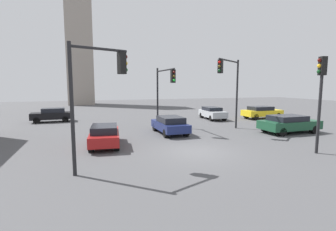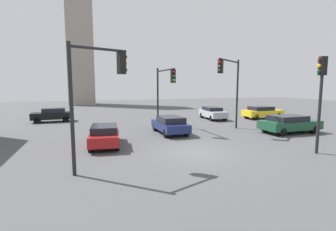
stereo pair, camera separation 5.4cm
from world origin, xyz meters
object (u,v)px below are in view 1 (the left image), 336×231
at_px(traffic_light_3, 164,85).
at_px(car_4, 289,123).
at_px(traffic_light_0, 230,79).
at_px(traffic_light_2, 321,87).
at_px(car_0, 212,113).
at_px(car_3, 105,135).
at_px(car_5, 262,112).
at_px(car_1, 52,115).
at_px(car_2, 170,124).
at_px(traffic_light_1, 98,82).

bearing_deg(traffic_light_3, car_4, 63.27).
relative_size(traffic_light_0, traffic_light_2, 1.12).
height_order(traffic_light_2, car_4, traffic_light_2).
height_order(traffic_light_2, car_0, traffic_light_2).
height_order(traffic_light_2, car_3, traffic_light_2).
height_order(car_3, car_5, car_5).
distance_m(car_1, car_5, 22.83).
height_order(car_0, car_1, car_1).
bearing_deg(traffic_light_0, car_5, 178.91).
bearing_deg(traffic_light_2, car_3, -13.18).
xyz_separation_m(traffic_light_2, car_5, (6.72, 13.15, -2.94)).
height_order(traffic_light_0, traffic_light_3, traffic_light_0).
bearing_deg(car_2, traffic_light_3, -3.11).
height_order(traffic_light_1, traffic_light_3, traffic_light_1).
xyz_separation_m(car_1, car_4, (18.81, -12.34, 0.00)).
height_order(traffic_light_0, car_1, traffic_light_0).
bearing_deg(car_3, car_1, 25.65).
height_order(car_1, car_2, car_1).
bearing_deg(car_3, car_2, -57.78).
bearing_deg(car_3, car_4, -84.34).
height_order(car_2, car_5, car_5).
relative_size(car_1, car_4, 0.84).
height_order(traffic_light_1, car_5, traffic_light_1).
relative_size(traffic_light_2, traffic_light_3, 1.00).
bearing_deg(car_2, car_3, 115.33).
bearing_deg(car_2, traffic_light_0, -97.21).
height_order(car_0, car_3, car_0).
bearing_deg(traffic_light_2, traffic_light_3, -45.75).
xyz_separation_m(traffic_light_1, car_3, (0.49, 4.45, -3.22)).
xyz_separation_m(car_4, car_5, (3.56, 7.78, 0.00)).
relative_size(traffic_light_3, car_4, 1.13).
relative_size(traffic_light_2, car_0, 1.30).
relative_size(traffic_light_1, car_5, 1.25).
xyz_separation_m(car_0, car_2, (-7.12, -6.44, -0.00)).
xyz_separation_m(traffic_light_2, car_4, (3.16, 5.37, -2.95)).
height_order(traffic_light_0, car_4, traffic_light_0).
bearing_deg(car_3, traffic_light_3, -45.32).
distance_m(car_1, car_3, 13.14).
distance_m(traffic_light_0, traffic_light_3, 5.36).
relative_size(traffic_light_0, car_2, 1.41).
bearing_deg(car_5, traffic_light_3, -165.04).
bearing_deg(traffic_light_3, traffic_light_1, -35.15).
bearing_deg(traffic_light_0, car_1, -72.57).
relative_size(traffic_light_0, car_5, 1.34).
bearing_deg(traffic_light_3, car_1, -131.70).
xyz_separation_m(car_0, car_1, (-16.78, 3.32, 0.02)).
relative_size(car_1, car_3, 0.95).
distance_m(car_0, car_5, 5.73).
relative_size(car_0, car_1, 1.02).
bearing_deg(car_0, car_5, 80.72).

